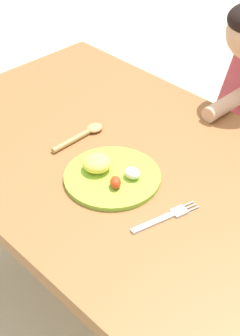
{
  "coord_description": "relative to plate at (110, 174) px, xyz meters",
  "views": [
    {
      "loc": [
        0.79,
        -0.77,
        1.58
      ],
      "look_at": [
        0.05,
        -0.05,
        0.75
      ],
      "focal_mm": 54.55,
      "sensor_mm": 36.0,
      "label": 1
    }
  ],
  "objects": [
    {
      "name": "dining_table",
      "position": [
        -0.04,
        0.08,
        -0.11
      ],
      "size": [
        1.28,
        0.81,
        0.73
      ],
      "color": "#935E33",
      "rests_on": "ground_plane"
    },
    {
      "name": "plate",
      "position": [
        0.0,
        0.0,
        0.0
      ],
      "size": [
        0.25,
        0.25,
        0.05
      ],
      "color": "#8FC137",
      "rests_on": "dining_table"
    },
    {
      "name": "spoon",
      "position": [
        -0.19,
        0.08,
        -0.0
      ],
      "size": [
        0.04,
        0.18,
        0.02
      ],
      "rotation": [
        0.0,
        0.0,
        1.6
      ],
      "color": "tan",
      "rests_on": "dining_table"
    },
    {
      "name": "fork",
      "position": [
        0.2,
        -0.01,
        -0.01
      ],
      "size": [
        0.06,
        0.18,
        0.01
      ],
      "rotation": [
        0.0,
        0.0,
        1.34
      ],
      "color": "silver",
      "rests_on": "dining_table"
    },
    {
      "name": "ground_plane",
      "position": [
        -0.04,
        0.08,
        -0.74
      ],
      "size": [
        8.0,
        8.0,
        0.0
      ],
      "primitive_type": "plane",
      "color": "beige"
    }
  ]
}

